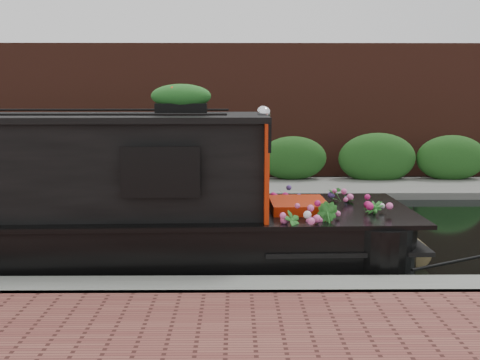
{
  "coord_description": "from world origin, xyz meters",
  "views": [
    {
      "loc": [
        0.65,
        -9.57,
        2.59
      ],
      "look_at": [
        0.72,
        -0.6,
        1.09
      ],
      "focal_mm": 40.0,
      "sensor_mm": 36.0,
      "label": 1
    }
  ],
  "objects": [
    {
      "name": "ground",
      "position": [
        0.0,
        0.0,
        0.0
      ],
      "size": [
        80.0,
        80.0,
        0.0
      ],
      "primitive_type": "plane",
      "color": "black",
      "rests_on": "ground"
    },
    {
      "name": "near_bank_coping",
      "position": [
        0.0,
        -3.3,
        0.0
      ],
      "size": [
        40.0,
        0.6,
        0.5
      ],
      "primitive_type": "cube",
      "color": "gray",
      "rests_on": "ground"
    },
    {
      "name": "far_bank_path",
      "position": [
        0.0,
        4.2,
        0.0
      ],
      "size": [
        40.0,
        2.4,
        0.34
      ],
      "primitive_type": "cube",
      "color": "slate",
      "rests_on": "ground"
    },
    {
      "name": "far_hedge",
      "position": [
        0.0,
        5.1,
        0.0
      ],
      "size": [
        40.0,
        1.1,
        2.8
      ],
      "primitive_type": "cube",
      "color": "#204F1A",
      "rests_on": "ground"
    },
    {
      "name": "far_brick_wall",
      "position": [
        0.0,
        7.2,
        0.0
      ],
      "size": [
        40.0,
        1.0,
        8.0
      ],
      "primitive_type": "cube",
      "color": "#50251B",
      "rests_on": "ground"
    },
    {
      "name": "rope_fender",
      "position": [
        3.37,
        -1.79,
        0.19
      ],
      "size": [
        0.37,
        0.42,
        0.37
      ],
      "primitive_type": "cylinder",
      "rotation": [
        1.57,
        0.0,
        0.0
      ],
      "color": "olive",
      "rests_on": "ground"
    }
  ]
}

